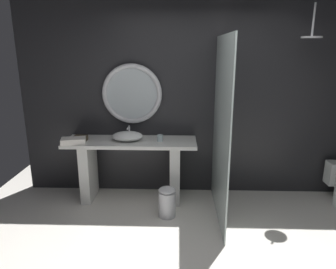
% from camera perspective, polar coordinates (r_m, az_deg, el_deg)
% --- Properties ---
extents(back_wall_panel, '(4.80, 0.10, 2.60)m').
position_cam_1_polar(back_wall_panel, '(4.29, 5.22, 6.11)').
color(back_wall_panel, '#232326').
rests_on(back_wall_panel, ground_plane).
extents(vanity_counter, '(1.72, 0.53, 0.83)m').
position_cam_1_polar(vanity_counter, '(4.20, -6.75, -5.15)').
color(vanity_counter, silver).
rests_on(vanity_counter, ground_plane).
extents(vessel_sink, '(0.40, 0.33, 0.16)m').
position_cam_1_polar(vessel_sink, '(4.10, -7.44, -0.28)').
color(vessel_sink, white).
rests_on(vessel_sink, vanity_counter).
extents(tumbler_cup, '(0.07, 0.07, 0.08)m').
position_cam_1_polar(tumbler_cup, '(4.04, -1.49, -0.65)').
color(tumbler_cup, silver).
rests_on(tumbler_cup, vanity_counter).
extents(tissue_box, '(0.17, 0.12, 0.07)m').
position_cam_1_polar(tissue_box, '(4.22, -15.76, -0.65)').
color(tissue_box, '#3D3323').
rests_on(tissue_box, vanity_counter).
extents(round_wall_mirror, '(0.81, 0.07, 0.81)m').
position_cam_1_polar(round_wall_mirror, '(4.22, -6.63, 7.41)').
color(round_wall_mirror, silver).
extents(shower_glass_panel, '(0.02, 1.33, 2.14)m').
position_cam_1_polar(shower_glass_panel, '(3.66, 9.70, 0.70)').
color(shower_glass_panel, silver).
rests_on(shower_glass_panel, ground_plane).
extents(rain_shower_head, '(0.24, 0.24, 0.39)m').
position_cam_1_polar(rain_shower_head, '(4.15, 24.91, 16.31)').
color(rain_shower_head, silver).
extents(waste_bin, '(0.21, 0.21, 0.38)m').
position_cam_1_polar(waste_bin, '(3.87, -0.17, -12.27)').
color(waste_bin, silver).
rests_on(waste_bin, ground_plane).
extents(folded_hand_towel, '(0.33, 0.25, 0.07)m').
position_cam_1_polar(folded_hand_towel, '(4.10, -16.97, -1.13)').
color(folded_hand_towel, silver).
rests_on(folded_hand_towel, vanity_counter).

